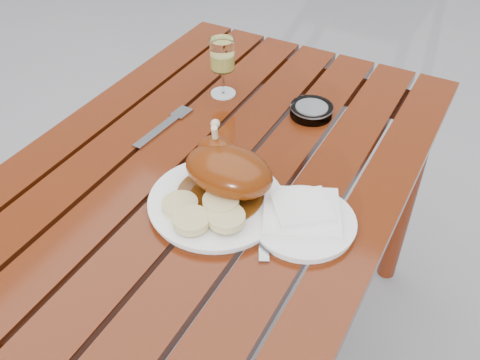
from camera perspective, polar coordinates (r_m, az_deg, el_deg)
name	(u,v)px	position (r m, az deg, el deg)	size (l,w,h in m)	color
ground	(222,352)	(1.73, -1.93, -17.82)	(60.00, 60.00, 0.00)	slate
table	(219,273)	(1.42, -2.27, -9.88)	(0.80, 1.20, 0.75)	#68230C
dinner_plate	(216,203)	(1.05, -2.53, -2.42)	(0.27, 0.27, 0.02)	white
roast_duck	(227,169)	(1.03, -1.45, 1.16)	(0.19, 0.17, 0.13)	#552909
bread_dumplings	(205,211)	(1.00, -3.80, -3.33)	(0.17, 0.13, 0.03)	#D6C682
wine_glass	(223,68)	(1.35, -1.87, 11.88)	(0.06, 0.06, 0.15)	#F2ED6E
side_plate	(304,223)	(1.02, 6.82, -4.54)	(0.20, 0.20, 0.02)	white
napkin	(302,212)	(1.01, 6.59, -3.43)	(0.14, 0.13, 0.01)	white
ashtray	(311,111)	(1.31, 7.62, 7.35)	(0.10, 0.10, 0.03)	#B2B7BC
fork	(161,129)	(1.27, -8.43, 5.46)	(0.02, 0.18, 0.01)	gray
knife	(264,223)	(1.02, 2.52, -4.63)	(0.02, 0.19, 0.01)	gray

